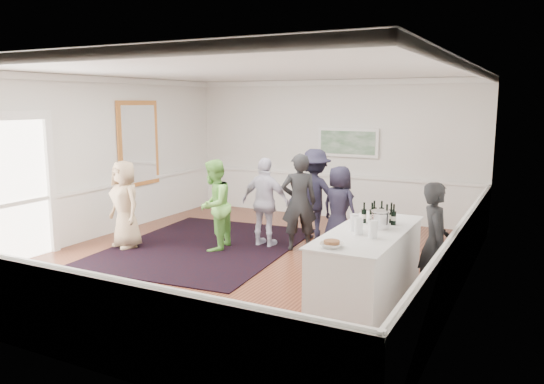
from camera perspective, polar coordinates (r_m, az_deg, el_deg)
The scene contains 23 objects.
floor at distance 9.21m, azimuth -2.75°, elevation -7.38°, with size 8.00×8.00×0.00m, color brown.
ceiling at distance 8.82m, azimuth -2.92°, elevation 12.92°, with size 7.00×8.00×0.02m, color white.
wall_left at distance 11.04m, azimuth -18.76°, elevation 3.46°, with size 0.02×8.00×3.20m, color white.
wall_right at distance 7.74m, azimuth 20.18°, elevation 0.91°, with size 0.02×8.00×3.20m, color white.
wall_back at distance 12.47m, azimuth 6.48°, elevation 4.57°, with size 7.00×0.02×3.20m, color white.
wall_front at distance 5.82m, azimuth -23.06°, elevation -2.02°, with size 7.00×0.02×3.20m, color white.
wainscoting at distance 9.07m, azimuth -2.77°, elevation -4.36°, with size 7.00×8.00×1.00m, color white, non-canonical shape.
mirror at distance 11.93m, azimuth -14.15°, elevation 5.07°, with size 0.05×1.25×1.85m.
doorway at distance 9.81m, azimuth -26.46°, elevation 1.15°, with size 0.10×1.78×2.56m.
landscape_painting at distance 12.27m, azimuth 8.15°, elevation 5.30°, with size 1.44×0.06×0.66m.
area_rug at distance 10.11m, azimuth -7.29°, elevation -5.82°, with size 3.13×4.11×0.02m, color black.
serving_table at distance 7.36m, azimuth 10.27°, elevation -7.85°, with size 0.94×2.47×1.00m.
bartender at distance 7.50m, azimuth 17.11°, elevation -5.23°, with size 0.60×0.40×1.65m, color black.
guest_tan at distance 10.19m, azimuth -15.52°, elevation -1.30°, with size 0.80×0.52×1.64m, color tan.
guest_green at distance 9.72m, azimuth -6.26°, elevation -1.43°, with size 0.81×0.63×1.67m, color #6DBA4A.
guest_lilac at distance 9.91m, azimuth -0.70°, elevation -1.13°, with size 0.98×0.41×1.68m, color silver.
guest_dark_a at distance 10.47m, azimuth 4.59°, elevation -0.26°, with size 1.16×0.67×1.79m, color #1D1B2E.
guest_dark_b at distance 9.65m, azimuth 2.93°, elevation -1.11°, with size 0.65×0.43×1.79m, color black.
guest_navy at distance 9.94m, azimuth 7.24°, elevation -1.60°, with size 0.75×0.49×1.54m, color #1D1B2E.
wine_bottles at distance 7.67m, azimuth 11.59°, elevation -2.14°, with size 0.48×0.30×0.31m.
juice_pitchers at distance 6.99m, azimuth 9.63°, elevation -3.53°, with size 0.45×0.38×0.24m.
ice_bucket at distance 7.35m, azimuth 11.56°, elevation -2.98°, with size 0.26×0.26×0.24m, color silver.
nut_bowl at distance 6.35m, azimuth 6.43°, elevation -5.56°, with size 0.28×0.28×0.07m.
Camera 1 is at (4.43, -7.61, 2.71)m, focal length 35.00 mm.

